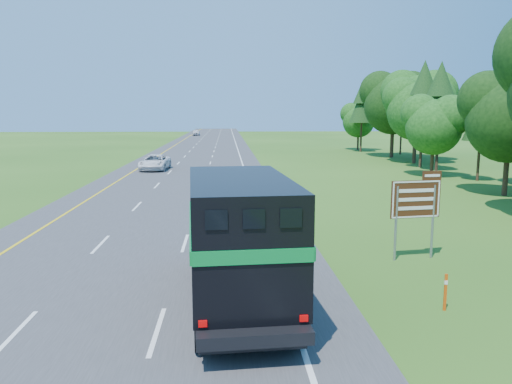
{
  "coord_description": "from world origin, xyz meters",
  "views": [
    {
      "loc": [
        3.69,
        -10.49,
        5.68
      ],
      "look_at": [
        5.24,
        15.6,
        1.56
      ],
      "focal_mm": 35.0,
      "sensor_mm": 36.0,
      "label": 1
    }
  ],
  "objects_px": {
    "horse_truck": "(237,235)",
    "far_car": "(196,133)",
    "exit_sign": "(416,203)",
    "white_suv": "(155,162)"
  },
  "relations": [
    {
      "from": "horse_truck",
      "to": "exit_sign",
      "type": "distance_m",
      "value": 8.19
    },
    {
      "from": "white_suv",
      "to": "exit_sign",
      "type": "bearing_deg",
      "value": -62.68
    },
    {
      "from": "white_suv",
      "to": "far_car",
      "type": "xyz_separation_m",
      "value": [
        -0.56,
        79.6,
        -0.01
      ]
    },
    {
      "from": "far_car",
      "to": "exit_sign",
      "type": "relative_size",
      "value": 1.28
    },
    {
      "from": "horse_truck",
      "to": "far_car",
      "type": "height_order",
      "value": "horse_truck"
    },
    {
      "from": "white_suv",
      "to": "exit_sign",
      "type": "height_order",
      "value": "exit_sign"
    },
    {
      "from": "exit_sign",
      "to": "far_car",
      "type": "bearing_deg",
      "value": 89.52
    },
    {
      "from": "horse_truck",
      "to": "far_car",
      "type": "distance_m",
      "value": 116.11
    },
    {
      "from": "exit_sign",
      "to": "white_suv",
      "type": "bearing_deg",
      "value": 106.25
    },
    {
      "from": "white_suv",
      "to": "exit_sign",
      "type": "relative_size",
      "value": 1.59
    }
  ]
}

